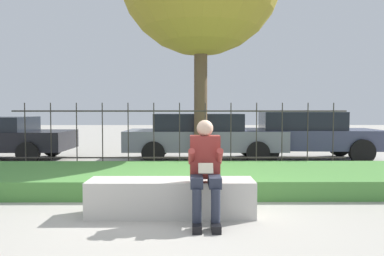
{
  "coord_description": "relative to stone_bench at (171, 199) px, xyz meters",
  "views": [
    {
      "loc": [
        0.23,
        -4.93,
        1.4
      ],
      "look_at": [
        0.27,
        1.42,
        1.1
      ],
      "focal_mm": 35.0,
      "sensor_mm": 36.0,
      "label": 1
    }
  ],
  "objects": [
    {
      "name": "ground_plane",
      "position": [
        0.02,
        0.0,
        -0.21
      ],
      "size": [
        60.0,
        60.0,
        0.0
      ],
      "primitive_type": "plane",
      "color": "#A8A399"
    },
    {
      "name": "stone_bench",
      "position": [
        0.0,
        0.0,
        0.0
      ],
      "size": [
        2.2,
        0.54,
        0.48
      ],
      "color": "beige",
      "rests_on": "ground_plane"
    },
    {
      "name": "person_seated_reader",
      "position": [
        0.44,
        -0.3,
        0.49
      ],
      "size": [
        0.42,
        0.73,
        1.28
      ],
      "color": "black",
      "rests_on": "ground_plane"
    },
    {
      "name": "grass_berm",
      "position": [
        0.02,
        1.89,
        -0.06
      ],
      "size": [
        9.63,
        2.37,
        0.31
      ],
      "color": "#4C893D",
      "rests_on": "ground_plane"
    },
    {
      "name": "iron_fence",
      "position": [
        0.02,
        3.59,
        0.61
      ],
      "size": [
        7.63,
        0.03,
        1.57
      ],
      "color": "#332D28",
      "rests_on": "ground_plane"
    },
    {
      "name": "car_parked_center",
      "position": [
        0.62,
        5.54,
        0.48
      ],
      "size": [
        4.37,
        1.99,
        1.3
      ],
      "rotation": [
        0.0,
        0.0,
        -0.01
      ],
      "color": "slate",
      "rests_on": "ground_plane"
    },
    {
      "name": "car_parked_right",
      "position": [
        3.49,
        5.61,
        0.51
      ],
      "size": [
        4.05,
        2.14,
        1.35
      ],
      "rotation": [
        0.0,
        0.0,
        -0.06
      ],
      "color": "#383D56",
      "rests_on": "ground_plane"
    }
  ]
}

